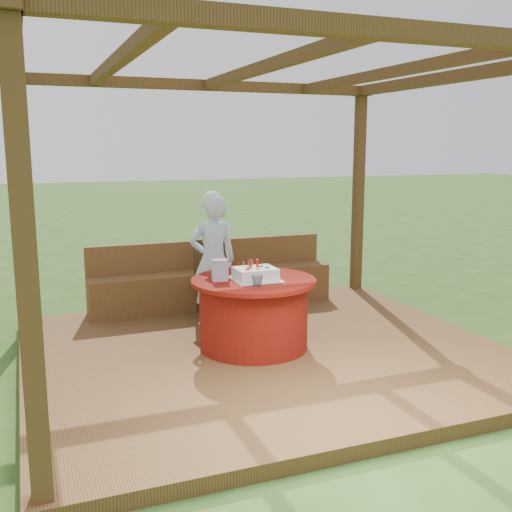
{
  "coord_description": "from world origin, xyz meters",
  "views": [
    {
      "loc": [
        -2.13,
        -5.18,
        2.09
      ],
      "look_at": [
        0.0,
        0.25,
        1.0
      ],
      "focal_mm": 42.0,
      "sensor_mm": 36.0,
      "label": 1
    }
  ],
  "objects_px": {
    "bench": "(213,285)",
    "elderly_woman": "(213,259)",
    "drinking_glass": "(257,281)",
    "birthday_cake": "(255,274)",
    "table": "(254,313)",
    "chair": "(213,274)",
    "gift_bag": "(220,270)"
  },
  "relations": [
    {
      "from": "bench",
      "to": "elderly_woman",
      "type": "height_order",
      "value": "elderly_woman"
    },
    {
      "from": "drinking_glass",
      "to": "birthday_cake",
      "type": "bearing_deg",
      "value": 72.28
    },
    {
      "from": "bench",
      "to": "elderly_woman",
      "type": "relative_size",
      "value": 2.03
    },
    {
      "from": "table",
      "to": "birthday_cake",
      "type": "relative_size",
      "value": 2.76
    },
    {
      "from": "birthday_cake",
      "to": "chair",
      "type": "bearing_deg",
      "value": 90.75
    },
    {
      "from": "chair",
      "to": "gift_bag",
      "type": "bearing_deg",
      "value": -104.13
    },
    {
      "from": "table",
      "to": "drinking_glass",
      "type": "xyz_separation_m",
      "value": [
        -0.08,
        -0.29,
        0.39
      ]
    },
    {
      "from": "bench",
      "to": "drinking_glass",
      "type": "relative_size",
      "value": 28.36
    },
    {
      "from": "birthday_cake",
      "to": "table",
      "type": "bearing_deg",
      "value": 98.14
    },
    {
      "from": "chair",
      "to": "elderly_woman",
      "type": "bearing_deg",
      "value": -106.8
    },
    {
      "from": "chair",
      "to": "gift_bag",
      "type": "distance_m",
      "value": 1.32
    },
    {
      "from": "table",
      "to": "chair",
      "type": "distance_m",
      "value": 1.3
    },
    {
      "from": "chair",
      "to": "birthday_cake",
      "type": "bearing_deg",
      "value": -89.25
    },
    {
      "from": "chair",
      "to": "birthday_cake",
      "type": "relative_size",
      "value": 1.99
    },
    {
      "from": "birthday_cake",
      "to": "gift_bag",
      "type": "bearing_deg",
      "value": 166.82
    },
    {
      "from": "bench",
      "to": "chair",
      "type": "height_order",
      "value": "chair"
    },
    {
      "from": "bench",
      "to": "drinking_glass",
      "type": "bearing_deg",
      "value": -94.98
    },
    {
      "from": "table",
      "to": "gift_bag",
      "type": "bearing_deg",
      "value": 172.64
    },
    {
      "from": "elderly_woman",
      "to": "chair",
      "type": "bearing_deg",
      "value": 73.2
    },
    {
      "from": "table",
      "to": "drinking_glass",
      "type": "bearing_deg",
      "value": -104.78
    },
    {
      "from": "chair",
      "to": "gift_bag",
      "type": "relative_size",
      "value": 4.24
    },
    {
      "from": "bench",
      "to": "chair",
      "type": "bearing_deg",
      "value": -106.6
    },
    {
      "from": "elderly_woman",
      "to": "drinking_glass",
      "type": "relative_size",
      "value": 13.99
    },
    {
      "from": "table",
      "to": "bench",
      "type": "bearing_deg",
      "value": 86.84
    },
    {
      "from": "drinking_glass",
      "to": "bench",
      "type": "bearing_deg",
      "value": 85.02
    },
    {
      "from": "elderly_woman",
      "to": "drinking_glass",
      "type": "distance_m",
      "value": 1.17
    },
    {
      "from": "birthday_cake",
      "to": "drinking_glass",
      "type": "distance_m",
      "value": 0.27
    },
    {
      "from": "bench",
      "to": "gift_bag",
      "type": "xyz_separation_m",
      "value": [
        -0.42,
        -1.59,
        0.53
      ]
    },
    {
      "from": "gift_bag",
      "to": "drinking_glass",
      "type": "distance_m",
      "value": 0.42
    },
    {
      "from": "elderly_woman",
      "to": "table",
      "type": "bearing_deg",
      "value": -80.97
    },
    {
      "from": "chair",
      "to": "birthday_cake",
      "type": "xyz_separation_m",
      "value": [
        0.02,
        -1.32,
        0.27
      ]
    },
    {
      "from": "elderly_woman",
      "to": "gift_bag",
      "type": "xyz_separation_m",
      "value": [
        -0.19,
        -0.83,
        0.05
      ]
    }
  ]
}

